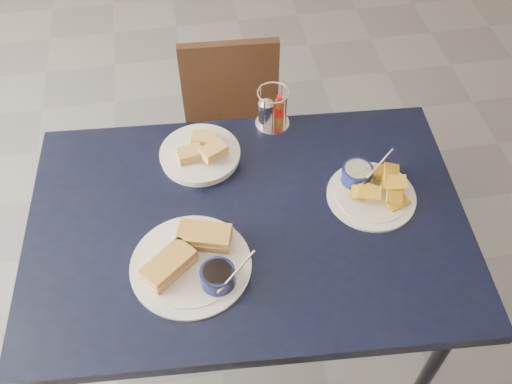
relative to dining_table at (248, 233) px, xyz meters
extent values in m
plane|color=#525257|center=(-0.12, 0.19, -0.69)|extent=(6.00, 6.00, 0.00)
cube|color=black|center=(0.00, 0.00, 0.04)|extent=(1.28, 0.90, 0.04)
cylinder|color=black|center=(0.53, -0.33, -0.33)|extent=(0.04, 0.04, 0.71)
cylinder|color=black|center=(-0.53, 0.33, -0.33)|extent=(0.04, 0.04, 0.71)
cylinder|color=black|center=(0.53, 0.33, -0.33)|extent=(0.04, 0.04, 0.71)
cube|color=black|center=(0.04, 0.60, -0.30)|extent=(0.39, 0.38, 0.04)
cylinder|color=black|center=(-0.11, 0.46, -0.50)|extent=(0.03, 0.03, 0.36)
cylinder|color=black|center=(0.19, 0.46, -0.50)|extent=(0.03, 0.03, 0.36)
cylinder|color=black|center=(-0.11, 0.74, -0.50)|extent=(0.03, 0.03, 0.36)
cylinder|color=black|center=(0.19, 0.74, -0.50)|extent=(0.03, 0.03, 0.36)
cube|color=black|center=(0.04, 0.76, -0.09)|extent=(0.37, 0.06, 0.39)
cylinder|color=white|center=(-0.17, -0.12, 0.07)|extent=(0.32, 0.32, 0.01)
cylinder|color=white|center=(-0.17, -0.12, 0.07)|extent=(0.26, 0.26, 0.00)
cube|color=gold|center=(-0.23, -0.13, 0.10)|extent=(0.15, 0.14, 0.04)
cube|color=tan|center=(-0.23, -0.13, 0.09)|extent=(0.16, 0.15, 0.01)
cube|color=gold|center=(-0.13, -0.06, 0.10)|extent=(0.15, 0.11, 0.04)
cube|color=tan|center=(-0.13, -0.06, 0.09)|extent=(0.16, 0.12, 0.01)
cylinder|color=#0A103B|center=(-0.11, -0.19, 0.10)|extent=(0.09, 0.09, 0.05)
cylinder|color=black|center=(-0.11, -0.19, 0.12)|extent=(0.08, 0.08, 0.01)
cylinder|color=silver|center=(-0.06, -0.21, 0.14)|extent=(0.11, 0.07, 0.08)
cylinder|color=white|center=(0.37, 0.02, 0.07)|extent=(0.26, 0.26, 0.01)
cylinder|color=white|center=(0.37, 0.02, 0.07)|extent=(0.21, 0.21, 0.00)
cube|color=gold|center=(0.43, -0.02, 0.08)|extent=(0.08, 0.06, 0.01)
cube|color=gold|center=(0.42, 0.08, 0.08)|extent=(0.07, 0.05, 0.03)
cube|color=gold|center=(0.34, 0.07, 0.09)|extent=(0.08, 0.08, 0.01)
cube|color=gold|center=(0.42, 0.03, 0.09)|extent=(0.08, 0.06, 0.02)
cube|color=gold|center=(0.33, 0.03, 0.10)|extent=(0.07, 0.08, 0.01)
cube|color=gold|center=(0.33, 0.01, 0.10)|extent=(0.07, 0.06, 0.02)
cube|color=gold|center=(0.40, 0.08, 0.11)|extent=(0.07, 0.05, 0.02)
cube|color=gold|center=(0.35, 0.00, 0.11)|extent=(0.08, 0.06, 0.01)
cube|color=gold|center=(0.41, -0.02, 0.11)|extent=(0.06, 0.08, 0.02)
cube|color=gold|center=(0.42, 0.05, 0.12)|extent=(0.06, 0.07, 0.03)
cube|color=gold|center=(0.42, 0.01, 0.12)|extent=(0.07, 0.05, 0.02)
cylinder|color=#0A103B|center=(0.34, 0.08, 0.10)|extent=(0.09, 0.09, 0.05)
cylinder|color=#C2B093|center=(0.34, 0.08, 0.12)|extent=(0.08, 0.08, 0.01)
cylinder|color=silver|center=(0.38, 0.06, 0.14)|extent=(0.11, 0.07, 0.08)
cylinder|color=white|center=(-0.11, 0.26, 0.07)|extent=(0.24, 0.24, 0.02)
cylinder|color=white|center=(-0.11, 0.26, 0.08)|extent=(0.20, 0.20, 0.00)
cube|color=#DBAF60|center=(-0.14, 0.24, 0.10)|extent=(0.08, 0.06, 0.03)
cube|color=#DBAF60|center=(-0.09, 0.29, 0.11)|extent=(0.09, 0.07, 0.03)
cube|color=#DBAF60|center=(-0.07, 0.23, 0.12)|extent=(0.09, 0.08, 0.03)
cylinder|color=silver|center=(0.14, 0.37, 0.07)|extent=(0.11, 0.11, 0.01)
cylinder|color=silver|center=(0.17, 0.40, 0.14)|extent=(0.01, 0.01, 0.13)
cylinder|color=silver|center=(0.10, 0.40, 0.14)|extent=(0.01, 0.01, 0.13)
cylinder|color=silver|center=(0.10, 0.34, 0.14)|extent=(0.01, 0.01, 0.13)
cylinder|color=silver|center=(0.17, 0.34, 0.14)|extent=(0.01, 0.01, 0.13)
torus|color=silver|center=(0.14, 0.37, 0.20)|extent=(0.10, 0.10, 0.00)
cylinder|color=silver|center=(0.12, 0.37, 0.11)|extent=(0.05, 0.05, 0.08)
cone|color=silver|center=(0.12, 0.37, 0.17)|extent=(0.04, 0.04, 0.02)
cylinder|color=brown|center=(0.16, 0.37, 0.11)|extent=(0.03, 0.03, 0.08)
cylinder|color=#AA0B09|center=(0.16, 0.37, 0.11)|extent=(0.03, 0.03, 0.03)
cylinder|color=#AA0B09|center=(0.16, 0.37, 0.16)|extent=(0.02, 0.02, 0.02)
camera|label=1|loc=(-0.13, -0.94, 1.35)|focal=40.00mm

